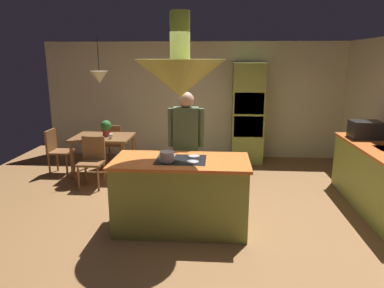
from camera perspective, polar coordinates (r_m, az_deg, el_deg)
name	(u,v)px	position (r m, az deg, el deg)	size (l,w,h in m)	color
ground	(183,220)	(5.08, -1.48, -12.10)	(8.16, 8.16, 0.00)	olive
wall_back	(197,100)	(8.07, 0.85, 7.00)	(6.80, 0.10, 2.55)	beige
kitchen_island	(181,194)	(4.70, -1.75, -7.97)	(1.75, 0.87, 0.96)	#939E42
counter_run_right	(379,178)	(5.93, 27.72, -4.90)	(0.73, 2.26, 0.94)	#939E42
oven_tower	(248,113)	(7.71, 8.89, 4.86)	(0.66, 0.62, 2.10)	#939E42
dining_table	(103,142)	(6.98, -14.00, 0.38)	(1.09, 0.82, 0.76)	brown
person_at_island	(186,142)	(5.22, -0.94, 0.30)	(0.53, 0.23, 1.73)	tan
range_hood	(180,76)	(4.38, -1.90, 10.82)	(1.10, 1.10, 1.00)	#939E42
pendant_light_over_table	(99,77)	(6.81, -14.59, 10.31)	(0.32, 0.32, 0.82)	beige
chair_facing_island	(92,158)	(6.43, -15.64, -2.22)	(0.40, 0.40, 0.87)	brown
chair_by_back_wall	(113,142)	(7.60, -12.49, 0.35)	(0.40, 0.40, 0.87)	brown
chair_at_corner	(57,148)	(7.35, -20.82, -0.67)	(0.40, 0.40, 0.87)	brown
potted_plant_on_table	(106,127)	(6.93, -13.56, 2.62)	(0.20, 0.20, 0.30)	#99382D
cup_on_table	(111,136)	(6.69, -12.82, 1.20)	(0.07, 0.07, 0.09)	white
microwave_on_counter	(365,130)	(6.39, 25.96, 2.07)	(0.46, 0.36, 0.28)	#232326
cooking_pot_on_cooktop	(167,156)	(4.43, -4.04, -1.95)	(0.18, 0.18, 0.12)	#B2B2B7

